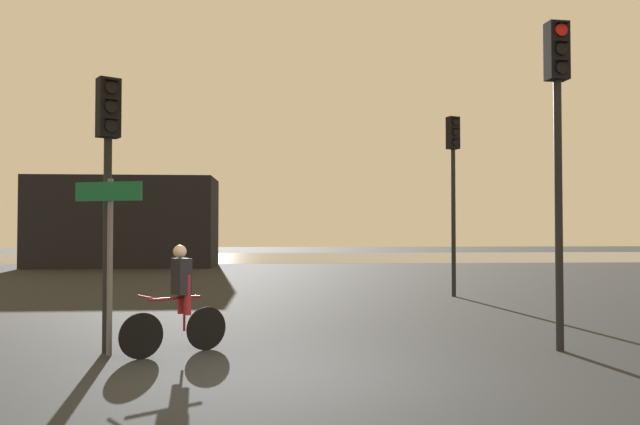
% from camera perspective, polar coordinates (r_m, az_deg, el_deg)
% --- Properties ---
extents(ground_plane, '(120.00, 120.00, 0.00)m').
position_cam_1_polar(ground_plane, '(7.93, -1.12, -15.04)').
color(ground_plane, black).
extents(water_strip, '(80.00, 16.00, 0.01)m').
position_cam_1_polar(water_strip, '(42.07, -3.48, -4.11)').
color(water_strip, slate).
rests_on(water_strip, ground).
extents(distant_building, '(8.96, 4.00, 4.47)m').
position_cam_1_polar(distant_building, '(32.92, -17.37, -0.85)').
color(distant_building, black).
rests_on(distant_building, ground).
extents(traffic_light_far_right, '(0.38, 0.40, 5.00)m').
position_cam_1_polar(traffic_light_far_right, '(17.77, 12.09, 3.59)').
color(traffic_light_far_right, black).
rests_on(traffic_light_far_right, ground).
extents(traffic_light_near_left, '(0.40, 0.42, 4.14)m').
position_cam_1_polar(traffic_light_near_left, '(9.97, -18.81, 4.52)').
color(traffic_light_near_left, black).
rests_on(traffic_light_near_left, ground).
extents(traffic_light_near_right, '(0.34, 0.36, 5.06)m').
position_cam_1_polar(traffic_light_near_right, '(10.35, 20.91, 7.58)').
color(traffic_light_near_right, black).
rests_on(traffic_light_near_right, ground).
extents(direction_sign_post, '(1.05, 0.39, 2.60)m').
position_cam_1_polar(direction_sign_post, '(9.67, -18.70, -2.39)').
color(direction_sign_post, slate).
rests_on(direction_sign_post, ground).
extents(cyclist, '(1.41, 1.03, 1.62)m').
position_cam_1_polar(cyclist, '(9.60, -12.76, -7.68)').
color(cyclist, black).
rests_on(cyclist, ground).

